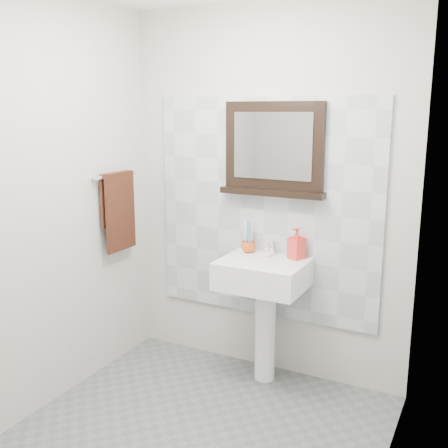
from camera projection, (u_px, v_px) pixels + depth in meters
The scene contains 11 objects.
back_wall at pixel (266, 195), 3.55m from camera, with size 2.00×0.01×2.50m, color #BAB8B1.
left_wall at pixel (33, 209), 3.04m from camera, with size 0.01×2.20×2.50m, color #BAB8B1.
right_wall at pixel (386, 250), 2.15m from camera, with size 0.01×2.20×2.50m, color #BAB8B1.
splashback at pixel (265, 210), 3.56m from camera, with size 1.60×0.02×1.50m, color #B1BABF.
pedestal_sink at pixel (263, 287), 3.43m from camera, with size 0.55×0.44×0.96m.
toothbrush_cup at pixel (248, 247), 3.57m from camera, with size 0.10×0.10×0.08m, color #DE4A1A.
toothbrushes at pixel (249, 235), 3.55m from camera, with size 0.05×0.04×0.21m.
soap_dispenser at pixel (297, 243), 3.41m from camera, with size 0.09×0.09×0.20m, color red.
framed_mirror at pixel (274, 151), 3.42m from camera, with size 0.72×0.11×0.61m.
towel_bar at pixel (116, 175), 3.60m from camera, with size 0.07×0.40×0.03m.
hand_towel at pixel (118, 205), 3.64m from camera, with size 0.06×0.30×0.55m.
Camera 1 is at (1.36, -2.15, 1.81)m, focal length 42.00 mm.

